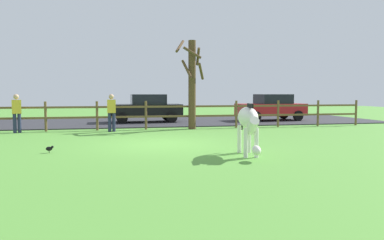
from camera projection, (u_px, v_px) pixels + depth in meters
name	position (u px, v px, depth m)	size (l,w,h in m)	color
ground_plane	(159.00, 144.00, 12.03)	(60.00, 60.00, 0.00)	#549338
parking_asphalt	(141.00, 122.00, 21.11)	(28.00, 7.40, 0.05)	#2D2D33
paddock_fence	(146.00, 113.00, 16.85)	(22.03, 0.11, 1.32)	brown
bare_tree	(192.00, 82.00, 16.93)	(1.46, 1.44, 4.22)	#513A23
zebra	(248.00, 121.00, 9.79)	(0.63, 1.93, 1.41)	white
crow_on_grass	(50.00, 149.00, 10.27)	(0.21, 0.10, 0.20)	black
parked_car_black	(146.00, 108.00, 20.59)	(4.05, 1.98, 1.56)	black
parked_car_red	(271.00, 107.00, 21.84)	(4.09, 2.07, 1.56)	red
visitor_left_of_tree	(112.00, 111.00, 15.84)	(0.36, 0.22, 1.64)	#232847
visitor_right_of_tree	(17.00, 112.00, 15.33)	(0.41, 0.31, 1.64)	#232847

